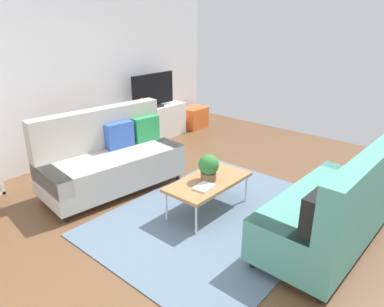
# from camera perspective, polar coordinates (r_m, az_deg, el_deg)

# --- Properties ---
(ground_plane) EXTENTS (7.68, 7.68, 0.00)m
(ground_plane) POSITION_cam_1_polar(r_m,az_deg,el_deg) (4.52, 1.12, -9.18)
(ground_plane) COLOR brown
(wall_far) EXTENTS (6.40, 0.12, 2.90)m
(wall_far) POSITION_cam_1_polar(r_m,az_deg,el_deg) (6.13, -19.79, 12.20)
(wall_far) COLOR silver
(wall_far) RESTS_ON ground_plane
(area_rug) EXTENTS (2.90, 2.20, 0.01)m
(area_rug) POSITION_cam_1_polar(r_m,az_deg,el_deg) (4.39, 4.21, -10.12)
(area_rug) COLOR slate
(area_rug) RESTS_ON ground_plane
(couch_beige) EXTENTS (1.98, 1.05, 1.10)m
(couch_beige) POSITION_cam_1_polar(r_m,az_deg,el_deg) (5.04, -12.83, -0.74)
(couch_beige) COLOR #B2ADA3
(couch_beige) RESTS_ON ground_plane
(couch_green) EXTENTS (1.91, 0.87, 1.10)m
(couch_green) POSITION_cam_1_polar(r_m,az_deg,el_deg) (3.96, 21.81, -8.14)
(couch_green) COLOR teal
(couch_green) RESTS_ON ground_plane
(coffee_table) EXTENTS (1.10, 0.56, 0.42)m
(coffee_table) POSITION_cam_1_polar(r_m,az_deg,el_deg) (4.35, 2.63, -4.62)
(coffee_table) COLOR #9E7042
(coffee_table) RESTS_ON ground_plane
(tv_console) EXTENTS (1.40, 0.44, 0.64)m
(tv_console) POSITION_cam_1_polar(r_m,az_deg,el_deg) (7.01, -6.14, 4.85)
(tv_console) COLOR silver
(tv_console) RESTS_ON ground_plane
(tv) EXTENTS (1.00, 0.20, 0.64)m
(tv) POSITION_cam_1_polar(r_m,az_deg,el_deg) (6.85, -6.23, 9.90)
(tv) COLOR black
(tv) RESTS_ON tv_console
(storage_trunk) EXTENTS (0.52, 0.40, 0.44)m
(storage_trunk) POSITION_cam_1_polar(r_m,az_deg,el_deg) (7.74, 0.36, 5.78)
(storage_trunk) COLOR orange
(storage_trunk) RESTS_ON ground_plane
(potted_plant) EXTENTS (0.25, 0.25, 0.33)m
(potted_plant) POSITION_cam_1_polar(r_m,az_deg,el_deg) (4.28, 2.68, -2.16)
(potted_plant) COLOR brown
(potted_plant) RESTS_ON coffee_table
(table_book_0) EXTENTS (0.25, 0.20, 0.03)m
(table_book_0) POSITION_cam_1_polar(r_m,az_deg,el_deg) (4.14, 1.95, -5.38)
(table_book_0) COLOR silver
(table_book_0) RESTS_ON coffee_table
(vase_0) EXTENTS (0.11, 0.11, 0.18)m
(vase_0) POSITION_cam_1_polar(r_m,az_deg,el_deg) (6.58, -10.28, 7.24)
(vase_0) COLOR silver
(vase_0) RESTS_ON tv_console
(bottle_0) EXTENTS (0.04, 0.04, 0.14)m
(bottle_0) POSITION_cam_1_polar(r_m,az_deg,el_deg) (6.62, -8.65, 7.25)
(bottle_0) COLOR orange
(bottle_0) RESTS_ON tv_console
(bottle_1) EXTENTS (0.06, 0.06, 0.23)m
(bottle_1) POSITION_cam_1_polar(r_m,az_deg,el_deg) (6.67, -8.06, 7.78)
(bottle_1) COLOR orange
(bottle_1) RESTS_ON tv_console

